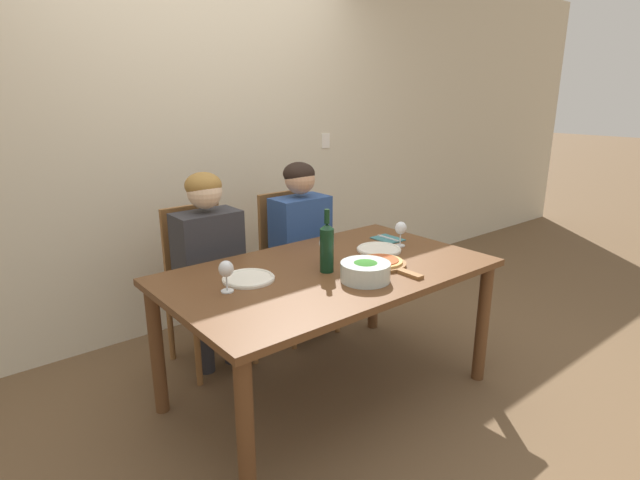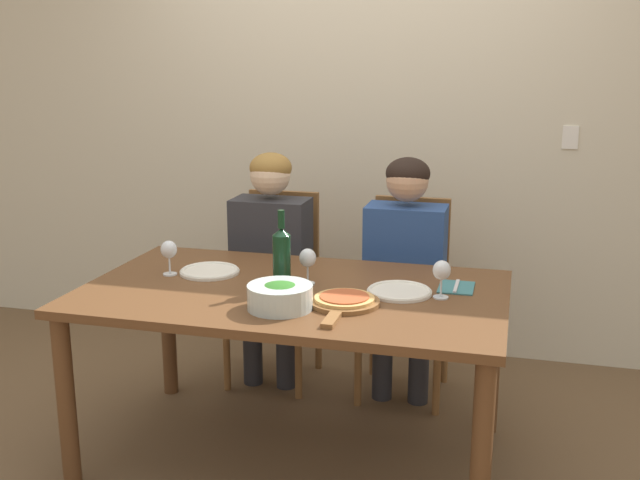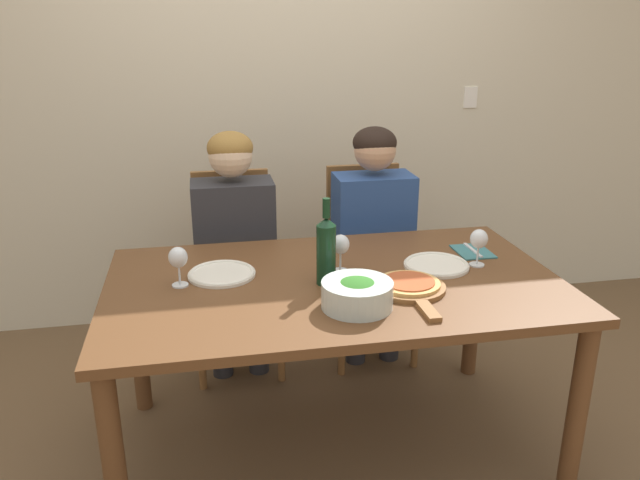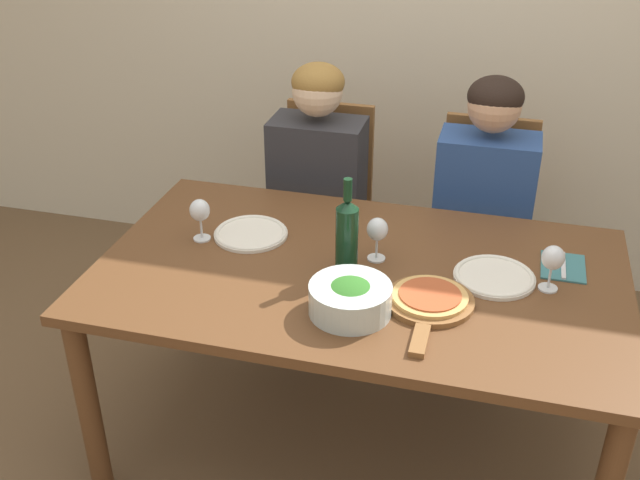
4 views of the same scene
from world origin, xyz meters
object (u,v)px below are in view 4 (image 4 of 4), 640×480
at_px(person_man, 484,198).
at_px(broccoli_bowl, 350,299).
at_px(dinner_plate_right, 494,276).
at_px(wine_glass_right, 553,260).
at_px(wine_bottle, 347,235).
at_px(wine_glass_centre, 377,231).
at_px(dinner_plate_left, 251,233).
at_px(wine_glass_left, 200,212).
at_px(chair_right, 480,232).
at_px(person_woman, 317,180).
at_px(pizza_on_board, 429,301).
at_px(chair_left, 324,213).
at_px(fork_on_napkin, 563,267).

height_order(person_man, broccoli_bowl, person_man).
bearing_deg(person_man, dinner_plate_right, -83.23).
bearing_deg(wine_glass_right, broccoli_bowl, -153.52).
bearing_deg(broccoli_bowl, wine_bottle, 106.02).
xyz_separation_m(broccoli_bowl, wine_glass_centre, (0.02, 0.32, 0.06)).
relative_size(broccoli_bowl, wine_glass_right, 1.62).
relative_size(dinner_plate_left, wine_glass_left, 1.71).
relative_size(wine_bottle, dinner_plate_right, 1.27).
bearing_deg(person_man, chair_right, 90.00).
xyz_separation_m(person_woman, pizza_on_board, (0.58, -0.84, 0.04)).
xyz_separation_m(chair_right, wine_bottle, (-0.39, -0.84, 0.38)).
relative_size(person_woman, dinner_plate_right, 4.66).
relative_size(person_man, wine_glass_left, 7.95).
relative_size(chair_left, wine_glass_centre, 6.45).
distance_m(person_man, fork_on_napkin, 0.59).
bearing_deg(dinner_plate_right, chair_right, 95.72).
bearing_deg(dinner_plate_right, wine_glass_left, 179.86).
xyz_separation_m(chair_right, wine_glass_right, (0.24, -0.78, 0.35)).
xyz_separation_m(dinner_plate_right, wine_glass_right, (0.16, -0.02, 0.10)).
bearing_deg(dinner_plate_right, chair_left, 134.88).
distance_m(person_man, dinner_plate_left, 0.95).
xyz_separation_m(wine_bottle, dinner_plate_left, (-0.38, 0.15, -0.12)).
xyz_separation_m(pizza_on_board, fork_on_napkin, (0.39, 0.33, -0.01)).
xyz_separation_m(dinner_plate_left, wine_glass_left, (-0.15, -0.07, 0.10)).
relative_size(person_woman, dinner_plate_left, 4.66).
bearing_deg(chair_left, wine_glass_centre, -63.14).
relative_size(person_man, wine_glass_centre, 7.95).
distance_m(wine_glass_right, fork_on_napkin, 0.18).
height_order(wine_glass_left, wine_glass_centre, same).
bearing_deg(chair_right, pizza_on_board, -96.12).
relative_size(person_man, dinner_plate_left, 4.66).
xyz_separation_m(person_woman, dinner_plate_left, (-0.08, -0.57, 0.04)).
height_order(dinner_plate_left, wine_glass_centre, wine_glass_centre).
height_order(wine_bottle, wine_glass_right, wine_bottle).
bearing_deg(pizza_on_board, dinner_plate_right, 48.17).
bearing_deg(person_man, wine_glass_centre, -116.62).
height_order(person_man, wine_glass_centre, person_man).
xyz_separation_m(wine_glass_left, wine_glass_right, (1.16, -0.02, 0.00)).
height_order(person_woman, dinner_plate_right, person_woman).
bearing_deg(person_man, wine_bottle, -118.23).
distance_m(dinner_plate_left, pizza_on_board, 0.71).
bearing_deg(dinner_plate_left, broccoli_bowl, -39.84).
bearing_deg(pizza_on_board, person_man, 83.02).
relative_size(dinner_plate_right, wine_glass_centre, 1.71).
distance_m(dinner_plate_left, dinner_plate_right, 0.84).
xyz_separation_m(person_man, wine_glass_left, (-0.92, -0.64, 0.13)).
bearing_deg(broccoli_bowl, chair_right, 72.97).
distance_m(person_woman, wine_bottle, 0.79).
bearing_deg(wine_glass_right, person_woman, 144.50).
bearing_deg(person_woman, wine_bottle, -67.75).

